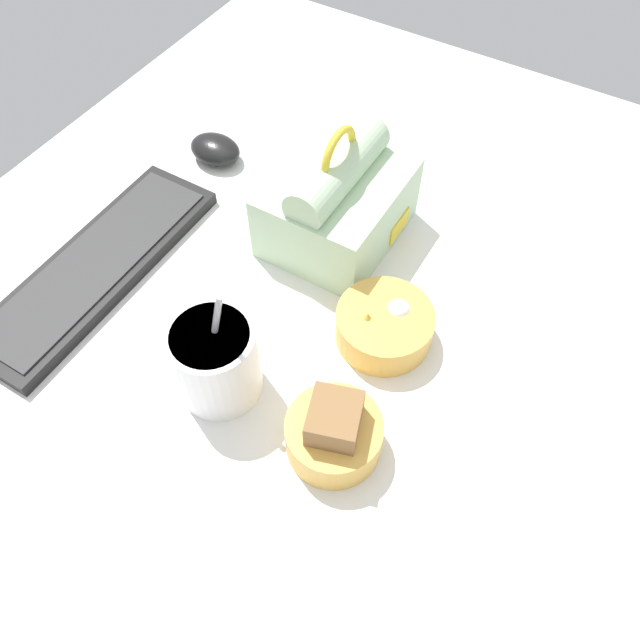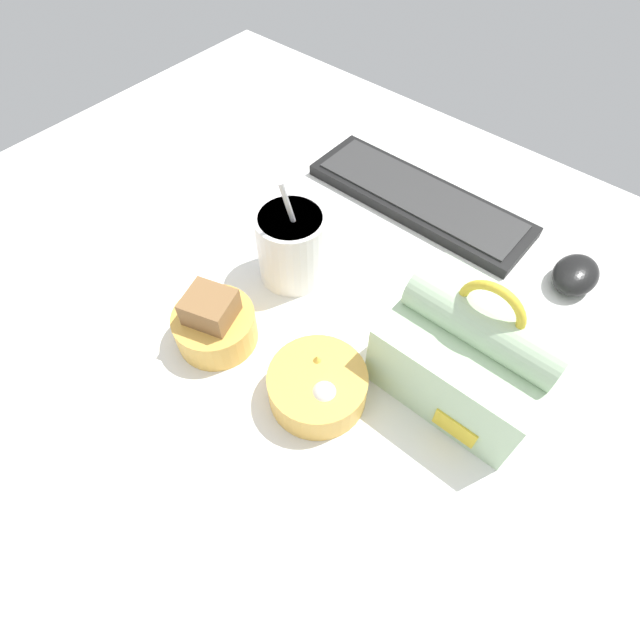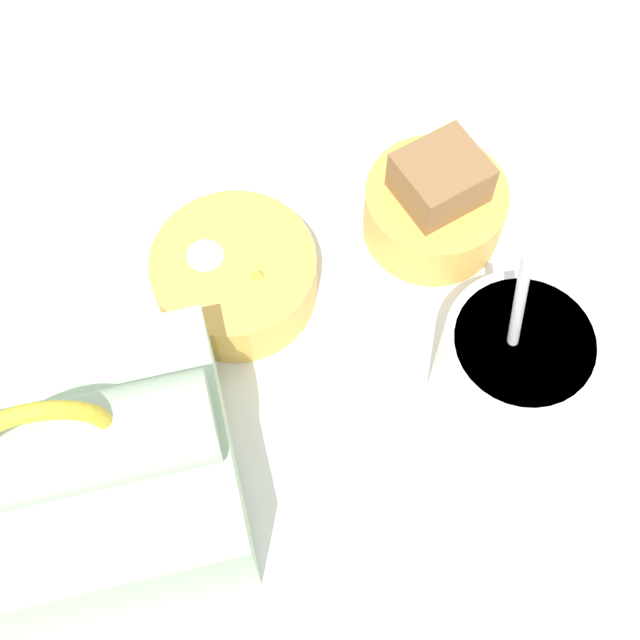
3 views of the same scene
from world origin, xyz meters
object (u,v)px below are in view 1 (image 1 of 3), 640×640
(lunch_bag, at_px, (337,202))
(bento_bowl_snacks, at_px, (384,325))
(keyboard, at_px, (97,266))
(soup_cup, at_px, (216,360))
(computer_mouse, at_px, (215,149))
(bento_bowl_sandwich, at_px, (334,433))

(lunch_bag, xyz_separation_m, bento_bowl_snacks, (-0.12, -0.14, -0.04))
(keyboard, bearing_deg, soup_cup, -102.99)
(bento_bowl_snacks, height_order, computer_mouse, bento_bowl_snacks)
(keyboard, xyz_separation_m, bento_bowl_sandwich, (-0.05, -0.40, 0.02))
(keyboard, bearing_deg, lunch_bag, -47.04)
(keyboard, xyz_separation_m, lunch_bag, (0.22, -0.24, 0.05))
(soup_cup, xyz_separation_m, bento_bowl_sandwich, (0.00, -0.15, -0.02))
(keyboard, distance_m, bento_bowl_snacks, 0.39)
(soup_cup, relative_size, bento_bowl_sandwich, 1.68)
(lunch_bag, bearing_deg, computer_mouse, 80.30)
(bento_bowl_sandwich, bearing_deg, soup_cup, 90.71)
(bento_bowl_snacks, xyz_separation_m, computer_mouse, (0.16, 0.38, -0.01))
(soup_cup, bearing_deg, lunch_bag, 1.06)
(soup_cup, xyz_separation_m, computer_mouse, (0.32, 0.24, -0.04))
(computer_mouse, bearing_deg, bento_bowl_sandwich, -128.91)
(keyboard, xyz_separation_m, bento_bowl_snacks, (0.10, -0.38, 0.01))
(soup_cup, bearing_deg, keyboard, 77.01)
(computer_mouse, bearing_deg, lunch_bag, -99.70)
(soup_cup, distance_m, bento_bowl_sandwich, 0.15)
(bento_bowl_snacks, bearing_deg, bento_bowl_sandwich, -172.50)
(soup_cup, distance_m, bento_bowl_snacks, 0.21)
(keyboard, height_order, computer_mouse, computer_mouse)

